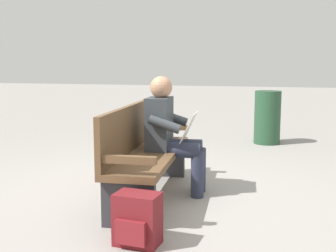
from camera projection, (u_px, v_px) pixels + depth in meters
ground_plane at (151, 197)px, 4.19m from camera, size 40.00×40.00×0.00m
bench_near at (143, 151)px, 4.13m from camera, size 1.84×0.64×0.90m
person_seated at (170, 132)px, 4.24m from camera, size 0.60×0.60×1.18m
backpack at (137, 220)px, 3.07m from camera, size 0.27×0.34×0.38m
trash_bin at (267, 117)px, 6.91m from camera, size 0.42×0.42×0.86m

